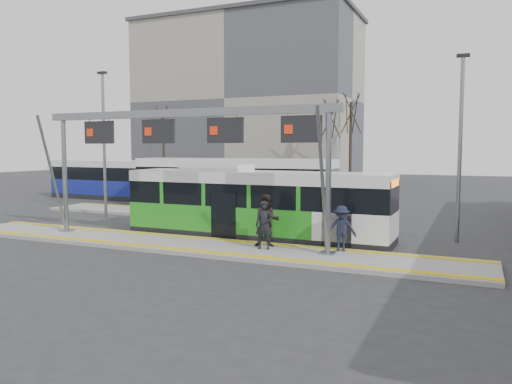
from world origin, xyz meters
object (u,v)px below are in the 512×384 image
passenger_a (264,225)px  passenger_c (341,228)px  hero_bus (256,205)px  passenger_b (267,221)px  gantry (182,136)px

passenger_a → passenger_c: (2.67, 0.79, -0.06)m
passenger_c → hero_bus: bearing=139.7°
passenger_b → passenger_c: (2.76, 0.30, -0.16)m
passenger_b → passenger_c: passenger_b is taller
passenger_a → passenger_b: 0.50m
passenger_a → gantry: bearing=167.9°
hero_bus → gantry: bearing=-127.4°
gantry → passenger_a: 4.79m
passenger_b → passenger_c: size_ratio=1.20×
gantry → passenger_a: bearing=-1.4°
gantry → hero_bus: gantry is taller
passenger_b → passenger_c: bearing=-15.1°
hero_bus → passenger_b: (1.42, -2.16, -0.31)m
gantry → passenger_b: size_ratio=6.62×
hero_bus → passenger_b: hero_bus is taller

